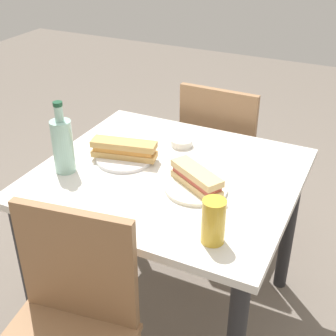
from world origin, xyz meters
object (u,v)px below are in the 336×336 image
object	(u,v)px
beer_glass	(213,221)
chair_near	(67,330)
water_bottle	(63,145)
olive_bowl	(182,143)
knife_near	(126,150)
plate_near	(125,158)
knife_far	(206,180)
plate_far	(196,188)
baguette_sandwich_far	(196,178)
chair_far	(222,152)
baguette_sandwich_near	(124,149)
dining_table	(168,198)

from	to	relation	value
beer_glass	chair_near	bearing A→B (deg)	-135.05
water_bottle	olive_bowl	xyz separation A→B (m)	(0.32, 0.38, -0.10)
chair_near	knife_near	distance (m)	0.76
plate_near	knife_far	distance (m)	0.36
olive_bowl	chair_near	bearing A→B (deg)	-89.00
plate_far	beer_glass	xyz separation A→B (m)	(0.16, -0.24, 0.07)
knife_near	beer_glass	xyz separation A→B (m)	(0.52, -0.37, 0.06)
chair_near	knife_far	xyz separation A→B (m)	(0.19, 0.62, 0.24)
chair_near	baguette_sandwich_far	xyz separation A→B (m)	(0.17, 0.57, 0.27)
chair_far	baguette_sandwich_far	distance (m)	0.77
knife_far	baguette_sandwich_far	bearing A→B (deg)	-108.35
chair_far	knife_far	world-z (taller)	chair_far
plate_far	knife_far	distance (m)	0.05
baguette_sandwich_near	beer_glass	world-z (taller)	beer_glass
dining_table	chair_far	xyz separation A→B (m)	(-0.00, 0.64, -0.10)
baguette_sandwich_near	baguette_sandwich_far	distance (m)	0.35
chair_far	plate_far	distance (m)	0.75
baguette_sandwich_far	knife_near	bearing A→B (deg)	161.01
chair_far	plate_near	distance (m)	0.69
plate_far	olive_bowl	xyz separation A→B (m)	(-0.19, 0.29, 0.01)
chair_far	water_bottle	world-z (taller)	water_bottle
knife_far	olive_bowl	size ratio (longest dim) A/B	1.70
baguette_sandwich_far	water_bottle	bearing A→B (deg)	-169.89
baguette_sandwich_near	beer_glass	bearing A→B (deg)	-32.98
chair_near	plate_far	size ratio (longest dim) A/B	3.87
dining_table	olive_bowl	world-z (taller)	olive_bowl
baguette_sandwich_near	plate_far	bearing A→B (deg)	-13.13
plate_near	knife_near	xyz separation A→B (m)	(-0.02, 0.05, 0.01)
plate_far	baguette_sandwich_far	size ratio (longest dim) A/B	0.99
plate_near	knife_far	world-z (taller)	knife_far
chair_near	baguette_sandwich_near	size ratio (longest dim) A/B	3.30
knife_near	baguette_sandwich_near	bearing A→B (deg)	-64.78
plate_far	beer_glass	distance (m)	0.30
dining_table	baguette_sandwich_near	size ratio (longest dim) A/B	3.61
chair_near	olive_bowl	xyz separation A→B (m)	(-0.02, 0.86, 0.23)
dining_table	beer_glass	size ratio (longest dim) A/B	6.54
baguette_sandwich_near	knife_near	bearing A→B (deg)	115.22
knife_near	baguette_sandwich_far	xyz separation A→B (m)	(0.36, -0.13, 0.03)
knife_near	olive_bowl	bearing A→B (deg)	43.37
dining_table	knife_far	bearing A→B (deg)	-5.55
knife_near	plate_far	bearing A→B (deg)	-18.99
baguette_sandwich_far	water_bottle	size ratio (longest dim) A/B	0.82
plate_near	knife_far	bearing A→B (deg)	-4.71
water_bottle	baguette_sandwich_far	bearing A→B (deg)	10.11
chair_near	plate_near	xyz separation A→B (m)	(-0.17, 0.65, 0.23)
plate_near	baguette_sandwich_far	bearing A→B (deg)	-13.13
baguette_sandwich_near	baguette_sandwich_far	world-z (taller)	same
baguette_sandwich_far	beer_glass	bearing A→B (deg)	-57.38
chair_near	knife_far	size ratio (longest dim) A/B	5.67
chair_far	water_bottle	distance (m)	0.93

